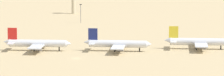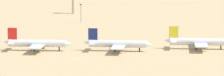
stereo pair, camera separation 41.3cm
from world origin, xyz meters
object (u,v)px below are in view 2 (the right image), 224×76
parked_jet_red_2 (37,43)px  parked_jet_navy_3 (117,44)px  parked_jet_yellow_4 (198,42)px  control_tower (74,0)px  light_pole_mid (81,12)px

parked_jet_red_2 → parked_jet_navy_3: bearing=2.7°
parked_jet_red_2 → parked_jet_yellow_4: parked_jet_yellow_4 is taller
control_tower → light_pole_mid: 62.31m
parked_jet_red_2 → control_tower: control_tower is taller
parked_jet_red_2 → light_pole_mid: 124.19m
parked_jet_yellow_4 → control_tower: bearing=118.6°
parked_jet_navy_3 → light_pole_mid: (-22.82, 124.78, 3.93)m
parked_jet_yellow_4 → control_tower: 195.34m
parked_jet_navy_3 → parked_jet_yellow_4: bearing=15.3°
parked_jet_navy_3 → light_pole_mid: size_ratio=2.72×
parked_jet_navy_3 → parked_jet_yellow_4: 44.47m
parked_jet_navy_3 → light_pole_mid: light_pole_mid is taller
control_tower → light_pole_mid: (7.53, -61.76, -3.41)m
parked_jet_red_2 → parked_jet_navy_3: parked_jet_red_2 is taller
parked_jet_yellow_4 → light_pole_mid: (-66.87, 118.70, 3.84)m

